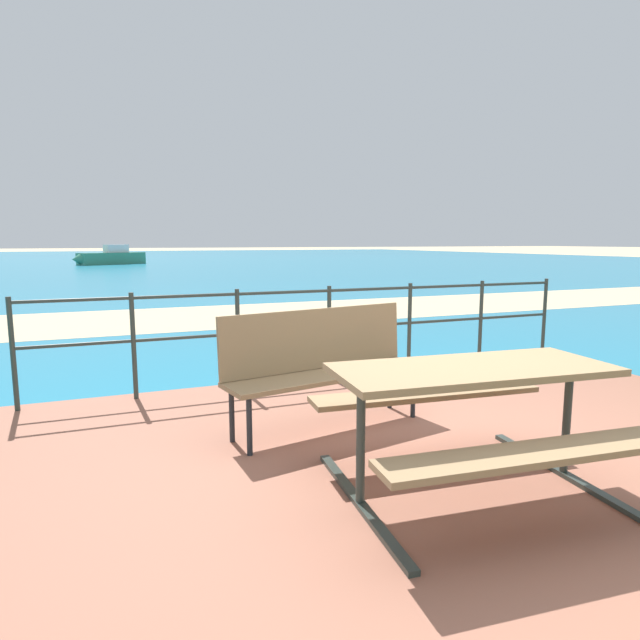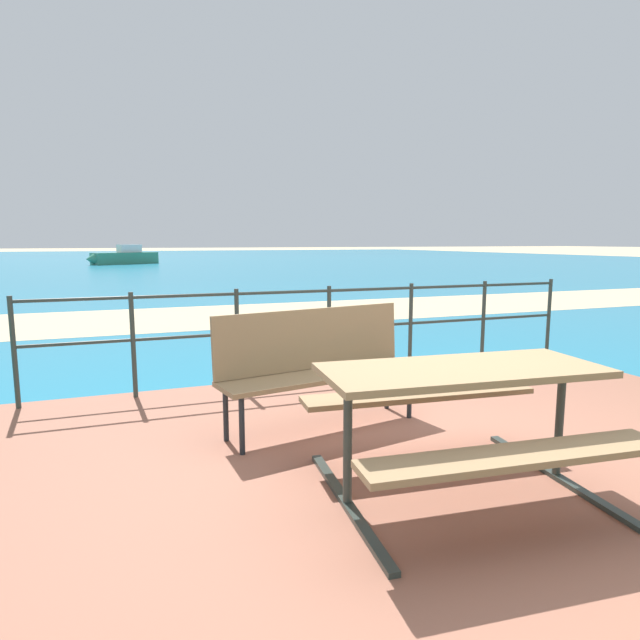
{
  "view_description": "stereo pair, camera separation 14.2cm",
  "coord_description": "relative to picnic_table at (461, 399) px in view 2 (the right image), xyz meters",
  "views": [
    {
      "loc": [
        -2.18,
        -2.75,
        1.53
      ],
      "look_at": [
        -0.07,
        2.51,
        0.69
      ],
      "focal_mm": 30.13,
      "sensor_mm": 36.0,
      "label": 1
    },
    {
      "loc": [
        -2.04,
        -2.8,
        1.53
      ],
      "look_at": [
        -0.07,
        2.51,
        0.69
      ],
      "focal_mm": 30.13,
      "sensor_mm": 36.0,
      "label": 2
    }
  ],
  "objects": [
    {
      "name": "patio_paving",
      "position": [
        0.24,
        0.28,
        -0.59
      ],
      "size": [
        6.4,
        5.2,
        0.06
      ],
      "primitive_type": "cube",
      "color": "#935B47",
      "rests_on": "ground"
    },
    {
      "name": "park_bench",
      "position": [
        -0.38,
        1.37,
        -0.02
      ],
      "size": [
        1.71,
        0.71,
        0.93
      ],
      "rotation": [
        0.0,
        0.0,
        0.19
      ],
      "color": "#8C704C",
      "rests_on": "patio_paving"
    },
    {
      "name": "railing_fence",
      "position": [
        0.24,
        2.71,
        0.05
      ],
      "size": [
        5.94,
        0.04,
        1.0
      ],
      "color": "#2D3833",
      "rests_on": "patio_paving"
    },
    {
      "name": "picnic_table",
      "position": [
        0.0,
        0.0,
        0.0
      ],
      "size": [
        1.72,
        1.48,
        0.75
      ],
      "rotation": [
        0.0,
        0.0,
        -0.09
      ],
      "color": "#8C704C",
      "rests_on": "patio_paving"
    },
    {
      "name": "sea_water",
      "position": [
        0.24,
        40.28,
        -0.62
      ],
      "size": [
        90.0,
        90.0,
        0.01
      ],
      "primitive_type": "cube",
      "color": "teal",
      "rests_on": "ground"
    },
    {
      "name": "ground_plane",
      "position": [
        0.24,
        0.28,
        -0.62
      ],
      "size": [
        240.0,
        240.0,
        0.0
      ],
      "primitive_type": "plane",
      "color": "tan"
    },
    {
      "name": "boat_near",
      "position": [
        -1.55,
        35.24,
        -0.16
      ],
      "size": [
        4.62,
        3.09,
        1.28
      ],
      "rotation": [
        0.0,
        0.0,
        3.65
      ],
      "color": "#338466",
      "rests_on": "sea_water"
    },
    {
      "name": "beach_strip",
      "position": [
        0.24,
        8.38,
        -0.62
      ],
      "size": [
        54.01,
        3.65,
        0.01
      ],
      "primitive_type": "cube",
      "rotation": [
        0.0,
        0.0,
        -0.0
      ],
      "color": "tan",
      "rests_on": "ground"
    }
  ]
}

